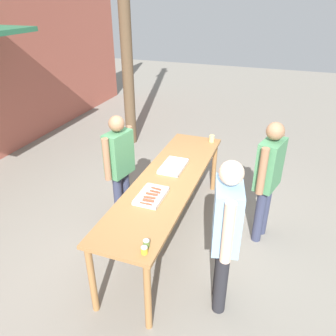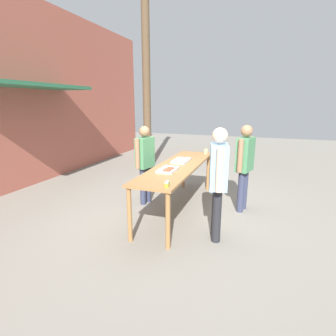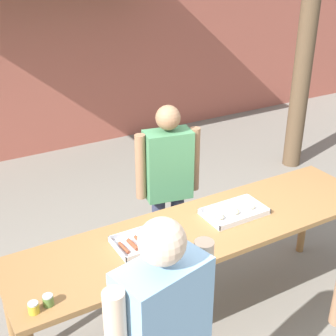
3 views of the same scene
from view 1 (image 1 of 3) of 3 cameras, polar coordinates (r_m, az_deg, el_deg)
ground_plane at (r=4.60m, az=0.00°, el=-11.55°), size 24.00×24.00×0.00m
serving_table at (r=4.13m, az=0.00°, el=-2.98°), size 2.89×0.73×0.90m
food_tray_sausages at (r=3.72m, az=-2.93°, el=-4.97°), size 0.44×0.28×0.04m
food_tray_buns at (r=4.34m, az=0.96°, el=0.32°), size 0.48×0.29×0.06m
condiment_jar_mustard at (r=3.00m, az=-4.15°, el=-14.07°), size 0.06×0.06×0.07m
condiment_jar_ketchup at (r=3.06m, az=-3.80°, el=-12.94°), size 0.06×0.06×0.07m
beer_cup at (r=5.13m, az=7.63°, el=5.10°), size 0.08×0.08×0.11m
person_server_behind_table at (r=4.43m, az=-8.45°, el=1.12°), size 0.56×0.29×1.59m
person_customer_holding_hotdog at (r=3.16m, az=10.04°, el=-10.09°), size 0.63×0.33×1.70m
person_customer_with_cup at (r=4.22m, az=17.08°, el=-0.90°), size 0.58×0.33×1.64m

